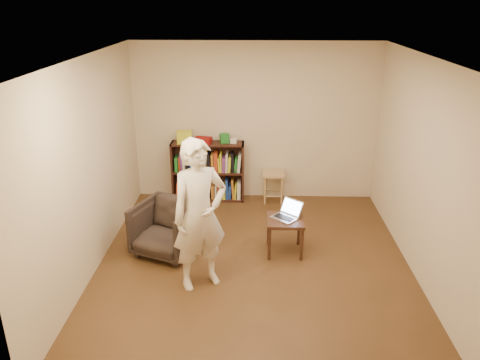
{
  "coord_description": "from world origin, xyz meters",
  "views": [
    {
      "loc": [
        -0.01,
        -5.23,
        3.24
      ],
      "look_at": [
        -0.19,
        0.35,
        1.03
      ],
      "focal_mm": 35.0,
      "sensor_mm": 36.0,
      "label": 1
    }
  ],
  "objects_px": {
    "laptop": "(287,213)",
    "bookshelf": "(208,174)",
    "side_table": "(285,225)",
    "stool": "(273,178)",
    "person": "(200,215)",
    "armchair": "(167,228)"
  },
  "relations": [
    {
      "from": "armchair",
      "to": "person",
      "type": "relative_size",
      "value": 0.43
    },
    {
      "from": "person",
      "to": "armchair",
      "type": "bearing_deg",
      "value": 97.22
    },
    {
      "from": "side_table",
      "to": "laptop",
      "type": "bearing_deg",
      "value": 65.5
    },
    {
      "from": "armchair",
      "to": "laptop",
      "type": "height_order",
      "value": "same"
    },
    {
      "from": "armchair",
      "to": "side_table",
      "type": "relative_size",
      "value": 1.58
    },
    {
      "from": "stool",
      "to": "armchair",
      "type": "bearing_deg",
      "value": -130.13
    },
    {
      "from": "armchair",
      "to": "stool",
      "type": "bearing_deg",
      "value": 71.57
    },
    {
      "from": "laptop",
      "to": "person",
      "type": "relative_size",
      "value": 0.25
    },
    {
      "from": "armchair",
      "to": "person",
      "type": "xyz_separation_m",
      "value": [
        0.54,
        -0.72,
        0.55
      ]
    },
    {
      "from": "bookshelf",
      "to": "laptop",
      "type": "bearing_deg",
      "value": -54.4
    },
    {
      "from": "stool",
      "to": "bookshelf",
      "type": "bearing_deg",
      "value": 176.65
    },
    {
      "from": "laptop",
      "to": "bookshelf",
      "type": "bearing_deg",
      "value": 166.8
    },
    {
      "from": "stool",
      "to": "person",
      "type": "xyz_separation_m",
      "value": [
        -0.94,
        -2.47,
        0.5
      ]
    },
    {
      "from": "side_table",
      "to": "stool",
      "type": "bearing_deg",
      "value": 93.31
    },
    {
      "from": "stool",
      "to": "side_table",
      "type": "height_order",
      "value": "stool"
    },
    {
      "from": "armchair",
      "to": "laptop",
      "type": "distance_m",
      "value": 1.62
    },
    {
      "from": "side_table",
      "to": "bookshelf",
      "type": "bearing_deg",
      "value": 124.12
    },
    {
      "from": "armchair",
      "to": "laptop",
      "type": "relative_size",
      "value": 1.7
    },
    {
      "from": "side_table",
      "to": "laptop",
      "type": "height_order",
      "value": "laptop"
    },
    {
      "from": "person",
      "to": "stool",
      "type": "bearing_deg",
      "value": 39.66
    },
    {
      "from": "bookshelf",
      "to": "person",
      "type": "distance_m",
      "value": 2.58
    },
    {
      "from": "bookshelf",
      "to": "side_table",
      "type": "relative_size",
      "value": 2.42
    }
  ]
}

